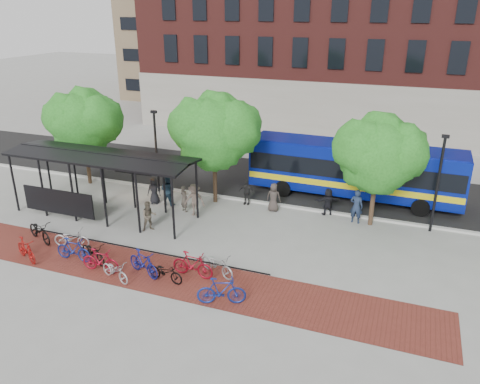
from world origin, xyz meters
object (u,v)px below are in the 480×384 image
(bike_10, at_px, (217,264))
(pedestrian_5, at_px, (328,202))
(bike_11, at_px, (221,291))
(pedestrian_6, at_px, (274,197))
(bike_6, at_px, (115,270))
(bike_7, at_px, (143,263))
(pedestrian_3, at_px, (195,200))
(bike_3, at_px, (73,250))
(bike_2, at_px, (72,238))
(pedestrian_8, at_px, (149,216))
(bus, at_px, (354,168))
(pedestrian_1, at_px, (184,199))
(bike_0, at_px, (40,231))
(bike_5, at_px, (100,260))
(bike_9, at_px, (193,265))
(lamp_post_right, at_px, (438,181))
(tree_c, at_px, (380,152))
(bike_4, at_px, (93,252))
(lamp_post_left, at_px, (156,149))
(tree_b, at_px, (216,128))
(pedestrian_7, at_px, (356,206))
(pedestrian_0, at_px, (154,191))
(bike_1, at_px, (26,249))
(pedestrian_2, at_px, (168,190))
(tree_a, at_px, (84,120))
(pedestrian_4, at_px, (247,192))
(bus_shelter, at_px, (99,163))
(bike_8, at_px, (165,272))

(bike_10, relative_size, pedestrian_5, 1.24)
(bike_11, xyz_separation_m, pedestrian_6, (-0.69, 9.31, 0.25))
(bike_6, height_order, bike_7, bike_7)
(pedestrian_3, bearing_deg, bike_3, -120.25)
(bike_2, height_order, pedestrian_5, pedestrian_5)
(pedestrian_6, distance_m, pedestrian_8, 7.04)
(bus, xyz_separation_m, pedestrian_1, (-8.59, -5.41, -1.15))
(bike_0, relative_size, bike_5, 1.16)
(pedestrian_3, bearing_deg, pedestrian_5, 16.33)
(bike_7, distance_m, bike_9, 2.14)
(lamp_post_right, height_order, pedestrian_6, lamp_post_right)
(tree_c, relative_size, bus, 0.48)
(bike_4, bearing_deg, lamp_post_left, 32.82)
(bike_0, xyz_separation_m, bike_3, (2.84, -1.00, 0.01))
(tree_b, relative_size, lamp_post_left, 1.26)
(bike_3, bearing_deg, pedestrian_5, -47.55)
(bike_10, xyz_separation_m, pedestrian_7, (4.89, 7.43, 0.44))
(bike_0, bearing_deg, pedestrian_5, -34.75)
(bike_2, xyz_separation_m, pedestrian_0, (1.00, 6.14, 0.32))
(bike_3, height_order, bike_11, bike_11)
(lamp_post_right, height_order, bike_1, lamp_post_right)
(bike_9, relative_size, pedestrian_6, 1.16)
(bike_11, height_order, pedestrian_2, pedestrian_2)
(tree_a, relative_size, pedestrian_1, 4.00)
(pedestrian_4, bearing_deg, lamp_post_left, 176.84)
(pedestrian_8, bearing_deg, bike_7, -104.84)
(tree_c, xyz_separation_m, lamp_post_left, (-13.09, 0.25, -1.31))
(pedestrian_0, height_order, pedestrian_5, pedestrian_0)
(bus, bearing_deg, tree_c, -64.38)
(bike_6, xyz_separation_m, pedestrian_6, (4.20, 9.28, 0.38))
(bike_10, xyz_separation_m, pedestrian_0, (-6.57, 5.98, 0.29))
(bike_5, xyz_separation_m, bike_9, (3.95, 1.04, 0.04))
(tree_c, relative_size, lamp_post_right, 1.16)
(pedestrian_3, distance_m, pedestrian_6, 4.45)
(bus_shelter, bearing_deg, pedestrian_7, 15.72)
(lamp_post_right, relative_size, bike_11, 2.64)
(bike_11, xyz_separation_m, pedestrian_0, (-7.58, 7.91, 0.21))
(bike_4, bearing_deg, pedestrian_7, -29.20)
(tree_b, relative_size, bike_11, 3.34)
(bike_4, distance_m, pedestrian_0, 7.01)
(lamp_post_right, distance_m, bike_8, 14.05)
(lamp_post_right, distance_m, bike_0, 19.93)
(bike_5, bearing_deg, bike_6, -113.01)
(bike_7, relative_size, bike_10, 0.99)
(bus_shelter, height_order, bus, bus_shelter)
(bike_5, bearing_deg, lamp_post_left, 11.39)
(bus_shelter, xyz_separation_m, tree_c, (14.22, 3.83, 1.06))
(tree_a, height_order, bike_5, tree_a)
(bike_1, xyz_separation_m, pedestrian_5, (11.95, 9.88, 0.23))
(bus, distance_m, pedestrian_0, 11.92)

